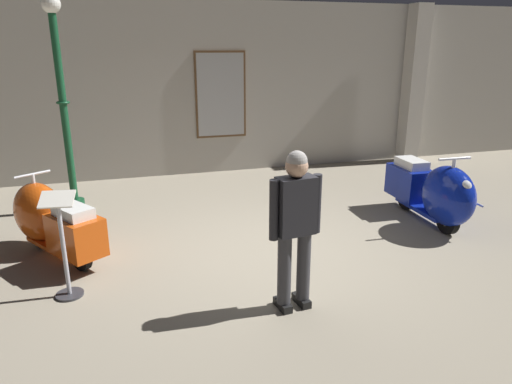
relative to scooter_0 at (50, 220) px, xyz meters
The scene contains 7 objects.
ground_plane 2.69m from the scooter_0, 15.20° to the right, with size 60.00×60.00×0.00m, color gray.
showroom_back_wall 4.50m from the scooter_0, 51.27° to the left, with size 18.00×0.63×3.28m.
scooter_0 is the anchor object (origin of this frame).
scooter_1 5.12m from the scooter_0, ahead, with size 0.59×1.76×1.07m.
lamppost 2.02m from the scooter_0, 84.98° to the left, with size 0.28×0.28×3.14m.
visitor_0 3.14m from the scooter_0, 39.45° to the right, with size 0.53×0.29×1.58m.
info_stanchion 1.15m from the scooter_0, 76.64° to the right, with size 0.35×0.28×1.11m.
Camera 1 is at (-1.65, -5.06, 2.47)m, focal length 32.70 mm.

